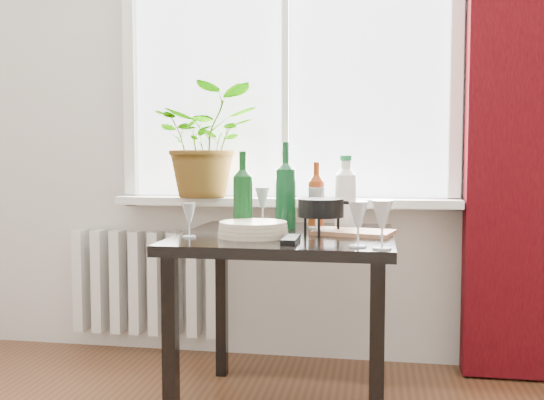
% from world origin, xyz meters
% --- Properties ---
extents(window, '(1.72, 0.08, 1.62)m').
position_xyz_m(window, '(0.00, 2.22, 1.60)').
color(window, white).
rests_on(window, ground).
extents(windowsill, '(1.72, 0.20, 0.04)m').
position_xyz_m(windowsill, '(0.00, 2.15, 0.82)').
color(windowsill, white).
rests_on(windowsill, ground).
extents(curtain, '(0.50, 0.12, 2.56)m').
position_xyz_m(curtain, '(1.12, 2.12, 1.30)').
color(curtain, '#330408').
rests_on(curtain, ground).
extents(radiator, '(0.80, 0.10, 0.55)m').
position_xyz_m(radiator, '(-0.75, 2.18, 0.38)').
color(radiator, silver).
rests_on(radiator, ground).
extents(table, '(0.85, 0.85, 0.74)m').
position_xyz_m(table, '(0.10, 1.55, 0.65)').
color(table, black).
rests_on(table, ground).
extents(potted_plant, '(0.61, 0.56, 0.56)m').
position_xyz_m(potted_plant, '(-0.39, 2.11, 1.13)').
color(potted_plant, '#2E8022').
rests_on(potted_plant, windowsill).
extents(wine_bottle_left, '(0.09, 0.09, 0.34)m').
position_xyz_m(wine_bottle_left, '(-0.08, 1.57, 0.91)').
color(wine_bottle_left, '#0B3A13').
rests_on(wine_bottle_left, table).
extents(wine_bottle_right, '(0.11, 0.11, 0.38)m').
position_xyz_m(wine_bottle_right, '(0.07, 1.74, 0.93)').
color(wine_bottle_right, '#0B3B1A').
rests_on(wine_bottle_right, table).
extents(bottle_amber, '(0.08, 0.08, 0.30)m').
position_xyz_m(bottle_amber, '(0.20, 1.81, 0.89)').
color(bottle_amber, maroon).
rests_on(bottle_amber, table).
extents(cleaning_bottle, '(0.10, 0.10, 0.32)m').
position_xyz_m(cleaning_bottle, '(0.33, 1.79, 0.90)').
color(cleaning_bottle, white).
rests_on(cleaning_bottle, table).
extents(wineglass_front_right, '(0.09, 0.09, 0.16)m').
position_xyz_m(wineglass_front_right, '(0.40, 1.22, 0.82)').
color(wineglass_front_right, silver).
rests_on(wineglass_front_right, table).
extents(wineglass_far_right, '(0.08, 0.08, 0.17)m').
position_xyz_m(wineglass_far_right, '(0.48, 1.19, 0.82)').
color(wineglass_far_right, silver).
rests_on(wineglass_far_right, table).
extents(wineglass_back_center, '(0.09, 0.09, 0.18)m').
position_xyz_m(wineglass_back_center, '(0.20, 1.76, 0.83)').
color(wineglass_back_center, '#B0B4BE').
rests_on(wineglass_back_center, table).
extents(wineglass_back_left, '(0.09, 0.09, 0.17)m').
position_xyz_m(wineglass_back_left, '(-0.07, 1.92, 0.83)').
color(wineglass_back_left, silver).
rests_on(wineglass_back_left, table).
extents(wineglass_front_left, '(0.07, 0.07, 0.14)m').
position_xyz_m(wineglass_front_left, '(-0.25, 1.36, 0.81)').
color(wineglass_front_left, silver).
rests_on(wineglass_front_left, table).
extents(plate_stack, '(0.33, 0.33, 0.06)m').
position_xyz_m(plate_stack, '(-0.01, 1.42, 0.77)').
color(plate_stack, beige).
rests_on(plate_stack, table).
extents(fondue_pot, '(0.26, 0.25, 0.14)m').
position_xyz_m(fondue_pot, '(0.24, 1.56, 0.81)').
color(fondue_pot, black).
rests_on(fondue_pot, table).
extents(tv_remote, '(0.05, 0.18, 0.02)m').
position_xyz_m(tv_remote, '(0.15, 1.30, 0.75)').
color(tv_remote, black).
rests_on(tv_remote, table).
extents(cutting_board, '(0.34, 0.26, 0.02)m').
position_xyz_m(cutting_board, '(0.37, 1.57, 0.75)').
color(cutting_board, '#AC734D').
rests_on(cutting_board, table).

